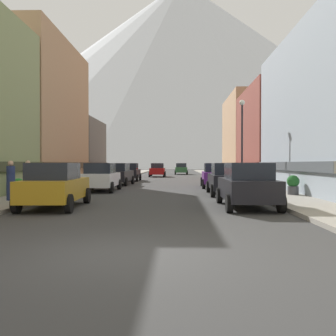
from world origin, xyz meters
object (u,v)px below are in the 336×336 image
Objects in this scene: car_left_0 at (55,185)px; pedestrian_1 at (11,182)px; car_left_3 at (129,172)px; car_right_1 at (227,179)px; car_left_2 at (118,174)px; car_driving_0 at (157,170)px; potted_plant_2 at (293,184)px; potted_plant_0 at (18,186)px; streetlamp_right at (242,130)px; car_driving_1 at (181,169)px; pedestrian_2 at (28,180)px; pedestrian_0 at (28,181)px; car_left_1 at (101,177)px; car_right_0 at (247,185)px; car_right_2 at (215,175)px.

car_left_0 is 2.89m from pedestrian_1.
car_left_3 is 18.19m from car_right_1.
pedestrian_1 is at bearing -96.52° from car_left_3.
car_left_2 is (-0.01, 15.77, 0.00)m from car_left_0.
car_driving_0 is 31.00m from potted_plant_2.
potted_plant_0 is 14.39m from streetlamp_right.
car_driving_1 is 2.50× the size of pedestrian_2.
pedestrian_0 is 0.91× the size of pedestrian_1.
car_driving_1 is (5.40, 29.42, 0.00)m from car_left_2.
car_left_3 is (0.00, 7.19, 0.00)m from car_left_2.
car_driving_0 is at bearing 106.14° from streetlamp_right.
car_driving_0 is at bearing 86.37° from car_left_0.
car_left_2 is (-0.00, 6.89, 0.00)m from car_left_1.
car_left_2 is 19.01m from car_driving_0.
potted_plant_2 is (10.80, -18.10, -0.23)m from car_left_3.
car_left_3 is 19.63m from pedestrian_0.
car_right_0 is at bearing -17.63° from pedestrian_0.
car_driving_0 reaches higher than potted_plant_2.
car_left_2 is 7.19m from car_left_3.
car_left_0 and car_left_1 have the same top height.
pedestrian_2 is (-2.45, -19.56, 0.07)m from car_left_3.
pedestrian_2 is (-2.45, -5.48, 0.07)m from car_left_1.
streetlamp_right is at bearing 69.73° from car_right_1.
pedestrian_2 reaches higher than car_driving_1.
car_left_1 is at bearing 90.01° from car_left_0.
car_driving_0 is (-5.40, 21.83, 0.00)m from car_right_2.
car_left_3 is 19.19m from potted_plant_0.
car_left_2 is at bearing -90.02° from car_left_3.
car_right_0 is 1.00× the size of car_driving_0.
pedestrian_1 is at bearing -165.88° from potted_plant_2.
pedestrian_1 is at bearing -97.99° from car_driving_0.
car_left_1 is 2.55× the size of pedestrian_1.
pedestrian_2 is at bearing 125.77° from car_left_0.
car_driving_1 is (5.40, 22.23, 0.00)m from car_left_3.
streetlamp_right is at bearing -53.41° from car_left_3.
pedestrian_2 is at bearing -40.64° from potted_plant_0.
potted_plant_0 is (-3.20, -11.72, -0.26)m from car_left_2.
car_driving_0 is 31.51m from pedestrian_0.
car_left_2 is at bearing 158.77° from car_right_2.
car_driving_0 is (2.20, 34.65, 0.00)m from car_left_0.
pedestrian_1 is (-10.05, 1.24, 0.06)m from car_right_0.
car_left_3 is 11.89m from car_driving_0.
potted_plant_2 is 13.67m from pedestrian_1.
car_right_0 is at bearing -89.99° from car_right_2.
car_left_0 and car_right_2 have the same top height.
car_driving_0 is 25.19m from streetlamp_right.
car_right_0 is 10.13m from pedestrian_1.
car_right_0 is 2.51× the size of pedestrian_2.
pedestrian_2 is at bearing -136.87° from car_right_2.
car_driving_1 is 42.44m from pedestrian_0.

